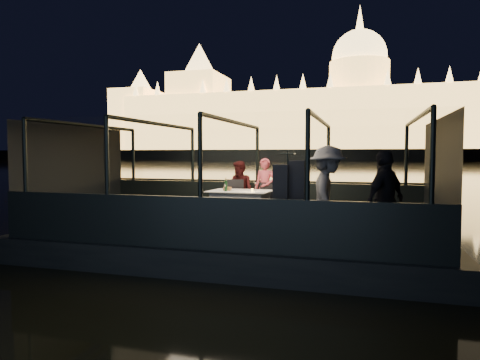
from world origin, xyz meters
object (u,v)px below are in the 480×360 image
(passenger_stripe, at_px, (328,198))
(chair_port_right, at_px, (267,203))
(dining_table_central, at_px, (240,207))
(wine_bottle, at_px, (226,185))
(chair_port_left, at_px, (232,201))
(person_woman_coral, at_px, (265,189))
(passenger_dark, at_px, (385,201))
(person_man_maroon, at_px, (240,189))
(coat_stand, at_px, (288,196))

(passenger_stripe, bearing_deg, chair_port_right, 28.93)
(dining_table_central, relative_size, passenger_stripe, 0.81)
(passenger_stripe, bearing_deg, dining_table_central, 42.78)
(chair_port_right, bearing_deg, wine_bottle, -145.82)
(dining_table_central, distance_m, chair_port_left, 0.57)
(chair_port_right, distance_m, passenger_stripe, 2.94)
(chair_port_left, bearing_deg, wine_bottle, -96.72)
(dining_table_central, relative_size, wine_bottle, 4.65)
(person_woman_coral, xyz_separation_m, passenger_dark, (2.71, -2.95, 0.10))
(person_man_maroon, bearing_deg, person_woman_coral, 22.07)
(dining_table_central, xyz_separation_m, coat_stand, (1.54, -2.39, 0.51))
(coat_stand, bearing_deg, passenger_dark, 5.78)
(passenger_stripe, bearing_deg, coat_stand, 118.31)
(person_man_maroon, bearing_deg, wine_bottle, -71.56)
(dining_table_central, bearing_deg, person_woman_coral, 58.93)
(coat_stand, height_order, person_man_maroon, coat_stand)
(dining_table_central, height_order, chair_port_right, chair_port_right)
(dining_table_central, xyz_separation_m, person_woman_coral, (0.43, 0.72, 0.36))
(person_woman_coral, distance_m, wine_bottle, 1.22)
(coat_stand, bearing_deg, wine_bottle, 130.46)
(dining_table_central, height_order, person_woman_coral, person_woman_coral)
(person_man_maroon, bearing_deg, coat_stand, -38.53)
(chair_port_right, xyz_separation_m, passenger_stripe, (1.65, -2.41, 0.40))
(passenger_dark, bearing_deg, person_woman_coral, -103.40)
(passenger_stripe, distance_m, passenger_dark, 0.99)
(chair_port_right, bearing_deg, passenger_stripe, -62.47)
(wine_bottle, bearing_deg, chair_port_left, 95.20)
(dining_table_central, relative_size, chair_port_right, 1.58)
(passenger_stripe, height_order, passenger_dark, passenger_stripe)
(coat_stand, bearing_deg, chair_port_right, 109.36)
(passenger_dark, distance_m, wine_bottle, 3.95)
(chair_port_left, distance_m, coat_stand, 3.44)
(dining_table_central, xyz_separation_m, chair_port_left, (-0.34, 0.45, 0.06))
(passenger_stripe, bearing_deg, person_man_maroon, 36.45)
(coat_stand, xyz_separation_m, wine_bottle, (-1.82, 2.13, 0.02))
(chair_port_left, bearing_deg, passenger_stripe, -55.47)
(passenger_dark, bearing_deg, dining_table_central, -91.33)
(chair_port_right, relative_size, person_man_maroon, 0.63)
(chair_port_left, bearing_deg, dining_table_central, -65.00)
(dining_table_central, distance_m, coat_stand, 2.89)
(person_man_maroon, distance_m, wine_bottle, 1.00)
(dining_table_central, distance_m, person_woman_coral, 0.92)
(person_woman_coral, distance_m, passenger_dark, 4.01)
(coat_stand, bearing_deg, person_man_maroon, 119.41)
(coat_stand, xyz_separation_m, passenger_stripe, (0.65, 0.44, -0.05))
(coat_stand, xyz_separation_m, passenger_dark, (1.60, 0.16, -0.05))
(passenger_dark, height_order, wine_bottle, passenger_dark)
(dining_table_central, height_order, passenger_dark, passenger_dark)
(person_woman_coral, xyz_separation_m, wine_bottle, (-0.71, -0.98, 0.17))
(person_woman_coral, xyz_separation_m, person_man_maroon, (-0.64, 0.00, 0.00))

